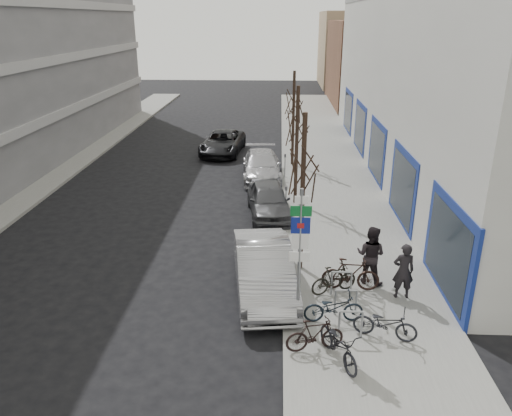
# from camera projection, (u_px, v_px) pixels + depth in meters

# --- Properties ---
(ground) EXTENTS (120.00, 120.00, 0.00)m
(ground) POSITION_uv_depth(u_px,v_px,m) (212.00, 327.00, 14.17)
(ground) COLOR black
(ground) RESTS_ON ground
(sidewalk_east) EXTENTS (5.00, 70.00, 0.15)m
(sidewalk_east) POSITION_uv_depth(u_px,v_px,m) (336.00, 204.00, 23.28)
(sidewalk_east) COLOR slate
(sidewalk_east) RESTS_ON ground
(sidewalk_west) EXTENTS (3.00, 70.00, 0.15)m
(sidewalk_west) POSITION_uv_depth(u_px,v_px,m) (12.00, 199.00, 23.96)
(sidewalk_west) COLOR slate
(sidewalk_west) RESTS_ON ground
(brick_building_far) EXTENTS (12.00, 14.00, 8.00)m
(brick_building_far) POSITION_uv_depth(u_px,v_px,m) (393.00, 63.00, 49.50)
(brick_building_far) COLOR brown
(brick_building_far) RESTS_ON ground
(tan_building_far) EXTENTS (13.00, 12.00, 9.00)m
(tan_building_far) POSITION_uv_depth(u_px,v_px,m) (373.00, 49.00, 63.30)
(tan_building_far) COLOR #937A5B
(tan_building_far) RESTS_ON ground
(highway_sign_pole) EXTENTS (0.55, 0.10, 4.20)m
(highway_sign_pole) POSITION_uv_depth(u_px,v_px,m) (300.00, 251.00, 13.18)
(highway_sign_pole) COLOR gray
(highway_sign_pole) RESTS_ON ground
(bike_rack) EXTENTS (0.66, 2.26, 0.83)m
(bike_rack) POSITION_uv_depth(u_px,v_px,m) (346.00, 299.00, 14.33)
(bike_rack) COLOR gray
(bike_rack) RESTS_ON sidewalk_east
(tree_near) EXTENTS (1.80, 1.80, 5.50)m
(tree_near) POSITION_uv_depth(u_px,v_px,m) (304.00, 156.00, 15.86)
(tree_near) COLOR black
(tree_near) RESTS_ON ground
(tree_mid) EXTENTS (1.80, 1.80, 5.50)m
(tree_mid) POSITION_uv_depth(u_px,v_px,m) (297.00, 118.00, 21.92)
(tree_mid) COLOR black
(tree_mid) RESTS_ON ground
(tree_far) EXTENTS (1.80, 1.80, 5.50)m
(tree_far) POSITION_uv_depth(u_px,v_px,m) (294.00, 96.00, 27.99)
(tree_far) COLOR black
(tree_far) RESTS_ON ground
(meter_front) EXTENTS (0.10, 0.08, 1.27)m
(meter_front) POSITION_uv_depth(u_px,v_px,m) (288.00, 253.00, 16.55)
(meter_front) COLOR gray
(meter_front) RESTS_ON sidewalk_east
(meter_mid) EXTENTS (0.10, 0.08, 1.27)m
(meter_mid) POSITION_uv_depth(u_px,v_px,m) (286.00, 197.00, 21.68)
(meter_mid) COLOR gray
(meter_mid) RESTS_ON sidewalk_east
(meter_back) EXTENTS (0.10, 0.08, 1.27)m
(meter_back) POSITION_uv_depth(u_px,v_px,m) (285.00, 163.00, 26.81)
(meter_back) COLOR gray
(meter_back) RESTS_ON sidewalk_east
(bike_near_left) EXTENTS (1.23, 1.89, 1.11)m
(bike_near_left) POSITION_uv_depth(u_px,v_px,m) (339.00, 342.00, 12.37)
(bike_near_left) COLOR black
(bike_near_left) RESTS_ON sidewalk_east
(bike_near_right) EXTENTS (1.62, 0.81, 0.95)m
(bike_near_right) POSITION_uv_depth(u_px,v_px,m) (315.00, 335.00, 12.79)
(bike_near_right) COLOR black
(bike_near_right) RESTS_ON sidewalk_east
(bike_mid_curb) EXTENTS (1.74, 0.66, 1.04)m
(bike_mid_curb) POSITION_uv_depth(u_px,v_px,m) (334.00, 305.00, 14.01)
(bike_mid_curb) COLOR black
(bike_mid_curb) RESTS_ON sidewalk_east
(bike_mid_inner) EXTENTS (1.64, 1.09, 0.96)m
(bike_mid_inner) POSITION_uv_depth(u_px,v_px,m) (334.00, 279.00, 15.50)
(bike_mid_inner) COLOR black
(bike_mid_inner) RESTS_ON sidewalk_east
(bike_far_curb) EXTENTS (1.78, 0.97, 1.04)m
(bike_far_curb) POSITION_uv_depth(u_px,v_px,m) (385.00, 321.00, 13.28)
(bike_far_curb) COLOR black
(bike_far_curb) RESTS_ON sidewalk_east
(bike_far_inner) EXTENTS (1.86, 0.66, 1.11)m
(bike_far_inner) POSITION_uv_depth(u_px,v_px,m) (351.00, 274.00, 15.64)
(bike_far_inner) COLOR black
(bike_far_inner) RESTS_ON sidewalk_east
(parked_car_front) EXTENTS (2.36, 5.15, 1.64)m
(parked_car_front) POSITION_uv_depth(u_px,v_px,m) (264.00, 269.00, 15.70)
(parked_car_front) COLOR #9A9A9F
(parked_car_front) RESTS_ON ground
(parked_car_mid) EXTENTS (2.28, 4.48, 1.46)m
(parked_car_mid) POSITION_uv_depth(u_px,v_px,m) (269.00, 200.00, 21.93)
(parked_car_mid) COLOR #48484C
(parked_car_mid) RESTS_ON ground
(parked_car_back) EXTENTS (2.36, 5.10, 1.44)m
(parked_car_back) POSITION_uv_depth(u_px,v_px,m) (262.00, 166.00, 27.04)
(parked_car_back) COLOR #ADACB2
(parked_car_back) RESTS_ON ground
(lane_car) EXTENTS (2.80, 5.32, 1.43)m
(lane_car) POSITION_uv_depth(u_px,v_px,m) (223.00, 143.00, 32.11)
(lane_car) COLOR black
(lane_car) RESTS_ON ground
(pedestrian_near) EXTENTS (0.66, 0.44, 1.80)m
(pedestrian_near) POSITION_uv_depth(u_px,v_px,m) (403.00, 271.00, 15.12)
(pedestrian_near) COLOR black
(pedestrian_near) RESTS_ON sidewalk_east
(pedestrian_far) EXTENTS (0.88, 0.78, 1.98)m
(pedestrian_far) POSITION_uv_depth(u_px,v_px,m) (371.00, 255.00, 15.95)
(pedestrian_far) COLOR black
(pedestrian_far) RESTS_ON sidewalk_east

